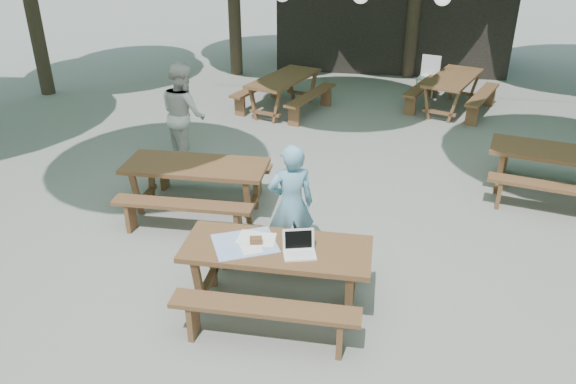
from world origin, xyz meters
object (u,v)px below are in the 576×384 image
(main_picnic_table, at_px, (277,275))
(picnic_table_nw, at_px, (197,187))
(woman, at_px, (291,205))
(second_person, at_px, (184,114))
(plastic_chair, at_px, (427,84))

(main_picnic_table, bearing_deg, picnic_table_nw, 128.49)
(main_picnic_table, relative_size, woman, 1.29)
(second_person, distance_m, plastic_chair, 6.40)
(picnic_table_nw, relative_size, plastic_chair, 2.23)
(plastic_chair, bearing_deg, picnic_table_nw, -100.67)
(main_picnic_table, xyz_separation_m, picnic_table_nw, (-1.53, 1.92, 0.00))
(woman, bearing_deg, second_person, -69.78)
(main_picnic_table, height_order, second_person, second_person)
(second_person, bearing_deg, main_picnic_table, 169.01)
(second_person, bearing_deg, picnic_table_nw, 160.72)
(picnic_table_nw, xyz_separation_m, plastic_chair, (3.54, 6.42, -0.13))
(main_picnic_table, bearing_deg, plastic_chair, 76.47)
(picnic_table_nw, distance_m, second_person, 1.93)
(woman, bearing_deg, main_picnic_table, 70.03)
(main_picnic_table, distance_m, plastic_chair, 8.58)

